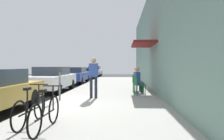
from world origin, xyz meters
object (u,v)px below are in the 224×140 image
object	(u,v)px
parked_car_1	(52,79)
parked_car_4	(95,71)
bicycle_0	(31,110)
cafe_chair_0	(138,84)
seated_patron_2	(137,78)
parked_car_2	(75,75)
seated_patron_1	(138,79)
parked_car_3	(88,73)
parking_meter	(60,81)
bicycle_1	(46,113)
cafe_chair_2	(136,81)
cafe_chair_1	(137,83)
pedestrian_standing	(94,74)

from	to	relation	value
parked_car_1	parked_car_4	world-z (taller)	parked_car_4
bicycle_0	cafe_chair_0	size ratio (longest dim) A/B	1.97
parked_car_1	seated_patron_2	xyz separation A→B (m)	(4.79, -0.04, 0.08)
parked_car_2	cafe_chair_0	size ratio (longest dim) A/B	5.06
parked_car_4	bicycle_0	size ratio (longest dim) A/B	2.57
cafe_chair_0	seated_patron_1	distance (m)	0.82
seated_patron_1	seated_patron_2	size ratio (longest dim) A/B	1.00
parked_car_3	parking_meter	size ratio (longest dim) A/B	3.33
parked_car_1	seated_patron_1	size ratio (longest dim) A/B	3.41
bicycle_1	seated_patron_1	bearing A→B (deg)	68.98
parking_meter	cafe_chair_2	world-z (taller)	parking_meter
parked_car_1	seated_patron_2	world-z (taller)	parked_car_1
bicycle_0	cafe_chair_1	distance (m)	6.49
parked_car_1	bicycle_1	distance (m)	7.63
parked_car_4	cafe_chair_1	bearing A→B (deg)	-75.71
parked_car_3	seated_patron_2	size ratio (longest dim) A/B	3.41
parked_car_2	parking_meter	world-z (taller)	parking_meter
parking_meter	cafe_chair_2	bearing A→B (deg)	47.49
parked_car_1	cafe_chair_2	distance (m)	4.73
bicycle_1	cafe_chair_1	world-z (taller)	bicycle_1
parked_car_3	cafe_chair_0	xyz separation A→B (m)	(4.73, -13.84, -0.06)
parking_meter	cafe_chair_1	world-z (taller)	parking_meter
parked_car_1	parking_meter	size ratio (longest dim) A/B	3.33
parking_meter	pedestrian_standing	bearing A→B (deg)	28.61
seated_patron_2	pedestrian_standing	bearing A→B (deg)	-125.50
bicycle_1	seated_patron_1	distance (m)	6.67
bicycle_0	cafe_chair_1	xyz separation A→B (m)	(2.81, 5.85, 0.14)
cafe_chair_0	cafe_chair_2	world-z (taller)	same
seated_patron_1	bicycle_0	bearing A→B (deg)	-116.05
bicycle_0	seated_patron_2	bearing A→B (deg)	67.26
cafe_chair_2	seated_patron_2	world-z (taller)	seated_patron_2
cafe_chair_1	seated_patron_2	bearing A→B (deg)	86.67
cafe_chair_1	cafe_chair_0	bearing A→B (deg)	-90.07
cafe_chair_1	parking_meter	bearing A→B (deg)	-141.94
cafe_chair_2	parking_meter	bearing A→B (deg)	-132.51
seated_patron_2	parked_car_3	bearing A→B (deg)	111.63
parked_car_4	seated_patron_1	bearing A→B (deg)	-75.53
parked_car_4	seated_patron_2	size ratio (longest dim) A/B	3.41
parked_car_4	parked_car_3	bearing A→B (deg)	-90.00
bicycle_1	seated_patron_2	distance (m)	7.58
bicycle_0	parked_car_4	bearing A→B (deg)	94.49
seated_patron_2	cafe_chair_2	bearing A→B (deg)	-166.89
cafe_chair_0	bicycle_0	bearing A→B (deg)	-118.96
parked_car_2	bicycle_0	bearing A→B (deg)	-81.29
cafe_chair_0	cafe_chair_2	distance (m)	1.75
parked_car_3	cafe_chair_2	distance (m)	12.98
parking_meter	pedestrian_standing	world-z (taller)	pedestrian_standing
parking_meter	bicycle_0	world-z (taller)	parking_meter
parked_car_2	seated_patron_2	bearing A→B (deg)	-49.88
parked_car_4	parking_meter	world-z (taller)	parked_car_4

